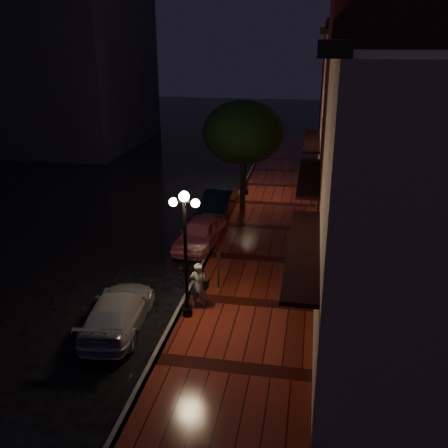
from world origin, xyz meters
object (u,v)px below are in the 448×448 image
Objects in this scene: streetlamp_near at (186,248)px; pink_car at (200,233)px; parking_meter at (219,267)px; street_tree at (243,134)px; silver_car at (118,311)px; woman_with_umbrella at (198,266)px; navy_car at (218,203)px; streetlamp_far at (246,153)px.

pink_car is at bearing 98.82° from streetlamp_near.
street_tree is at bearing 79.54° from parking_meter.
parking_meter is at bearing -137.77° from silver_car.
woman_with_umbrella is at bearing -153.16° from silver_car.
navy_car is 0.97× the size of silver_car.
streetlamp_far is 13.44m from woman_with_umbrella.
parking_meter is at bearing -105.92° from woman_with_umbrella.
pink_car is 4.31m from parking_meter.
parking_meter is (0.65, -11.86, -1.61)m from streetlamp_far.
street_tree is 9.44m from parking_meter.
silver_car is at bearing -93.64° from navy_car.
pink_car is 5.76m from woman_with_umbrella.
street_tree is 2.49× the size of woman_with_umbrella.
woman_with_umbrella reaches higher than parking_meter.
streetlamp_far is at bearing 77.09° from navy_car.
streetlamp_far is 0.74× the size of street_tree.
navy_car is 2.96× the size of parking_meter.
streetlamp_near is at bearing -90.00° from streetlamp_far.
navy_car is at bearing -101.67° from silver_car.
silver_car is (-1.11, -11.33, -0.06)m from navy_car.
streetlamp_far reaches higher than silver_car.
streetlamp_far is at bearing 94.91° from street_tree.
streetlamp_far is (0.00, 14.00, 0.00)m from streetlamp_near.
parking_meter is (1.60, -8.29, 0.31)m from navy_car.
streetlamp_near reaches higher than pink_car.
silver_car is at bearing 31.38° from woman_with_umbrella.
woman_with_umbrella is (2.32, 1.50, 1.07)m from silver_car.
pink_car is 2.82× the size of parking_meter.
pink_car is at bearing -105.05° from silver_car.
street_tree is at bearing 27.13° from navy_car.
streetlamp_far is at bearing -90.44° from woman_with_umbrella.
streetlamp_far is 15.18m from silver_car.
silver_car is 1.82× the size of woman_with_umbrella.
pink_car is at bearing -103.95° from street_tree.
parking_meter is at bearing -77.10° from navy_car.
parking_meter is (0.65, 2.14, -1.61)m from streetlamp_near.
street_tree is 3.81m from navy_car.
street_tree is 4.19× the size of parking_meter.
pink_car is at bearing -79.26° from woman_with_umbrella.
streetlamp_near is at bearing -74.15° from pink_car.
streetlamp_near is 1.85× the size of woman_with_umbrella.
streetlamp_near reaches higher than silver_car.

